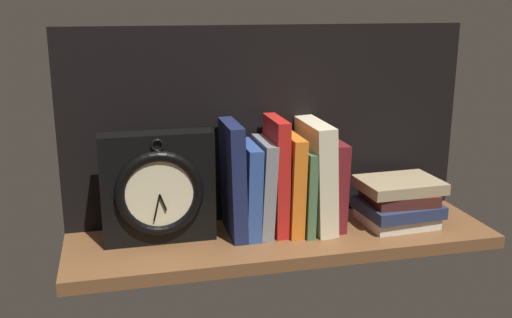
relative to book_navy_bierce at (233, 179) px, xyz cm
name	(u,v)px	position (x,y,z in cm)	size (l,w,h in cm)	color
ground_plane	(283,240)	(9.61, -2.88, -12.70)	(85.97, 23.76, 2.50)	brown
back_panel	(269,124)	(9.61, 8.40, 9.07)	(85.97, 1.20, 41.05)	black
book_navy_bierce	(233,179)	(0.00, 0.00, 0.00)	(2.83, 13.18, 22.90)	#192147
book_blue_modern	(248,189)	(3.11, 0.00, -2.25)	(2.79, 13.11, 18.41)	#2D4C8E
book_gray_chess	(262,186)	(6.03, 0.00, -1.94)	(2.46, 12.82, 19.02)	gray
book_red_requiem	(276,175)	(8.86, 0.00, 0.25)	(2.59, 12.11, 23.40)	red
book_orange_pandolfini	(290,182)	(11.79, 0.00, -1.49)	(2.67, 13.93, 19.92)	orange
book_green_romantic	(301,188)	(14.29, 0.00, -2.84)	(1.72, 15.18, 17.23)	#476B44
book_cream_twain	(316,175)	(17.39, 0.00, -0.36)	(3.88, 15.60, 22.18)	beige
book_maroon_dawkins	(332,183)	(20.97, 0.00, -2.33)	(2.68, 12.34, 18.23)	maroon
framed_clock	(158,189)	(-14.75, -0.51, -0.67)	(21.68, 6.86, 21.68)	black
book_stack_side	(398,201)	(34.96, -2.53, -6.62)	(16.97, 14.37, 9.52)	beige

